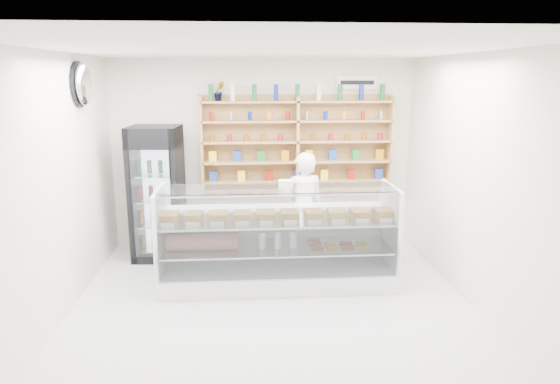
{
  "coord_description": "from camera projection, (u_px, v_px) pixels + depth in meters",
  "views": [
    {
      "loc": [
        -0.29,
        -4.98,
        2.55
      ],
      "look_at": [
        0.14,
        0.9,
        1.17
      ],
      "focal_mm": 32.0,
      "sensor_mm": 36.0,
      "label": 1
    }
  ],
  "objects": [
    {
      "name": "wall_sign",
      "position": [
        357.0,
        82.0,
        7.38
      ],
      "size": [
        0.62,
        0.03,
        0.2
      ],
      "primitive_type": "cube",
      "color": "white",
      "rests_on": "back_wall"
    },
    {
      "name": "drinks_cooler",
      "position": [
        157.0,
        193.0,
        6.99
      ],
      "size": [
        0.72,
        0.71,
        1.88
      ],
      "rotation": [
        0.0,
        0.0,
        -0.08
      ],
      "color": "black",
      "rests_on": "floor"
    },
    {
      "name": "wall_shelving",
      "position": [
        297.0,
        142.0,
        7.38
      ],
      "size": [
        2.84,
        0.28,
        1.33
      ],
      "color": "tan",
      "rests_on": "back_wall"
    },
    {
      "name": "display_counter",
      "position": [
        277.0,
        258.0,
        6.19
      ],
      "size": [
        2.87,
        0.86,
        1.25
      ],
      "color": "white",
      "rests_on": "floor"
    },
    {
      "name": "room",
      "position": [
        273.0,
        190.0,
        5.12
      ],
      "size": [
        5.0,
        5.0,
        5.0
      ],
      "color": "silver",
      "rests_on": "ground"
    },
    {
      "name": "potted_plant",
      "position": [
        219.0,
        91.0,
        7.13
      ],
      "size": [
        0.18,
        0.17,
        0.28
      ],
      "primitive_type": "imported",
      "rotation": [
        0.0,
        0.0,
        0.34
      ],
      "color": "#1E6626",
      "rests_on": "wall_shelving"
    },
    {
      "name": "shop_worker",
      "position": [
        303.0,
        209.0,
        6.78
      ],
      "size": [
        0.63,
        0.47,
        1.56
      ],
      "primitive_type": "imported",
      "rotation": [
        0.0,
        0.0,
        3.32
      ],
      "color": "white",
      "rests_on": "floor"
    },
    {
      "name": "security_mirror",
      "position": [
        84.0,
        84.0,
        5.89
      ],
      "size": [
        0.15,
        0.5,
        0.5
      ],
      "primitive_type": "ellipsoid",
      "color": "silver",
      "rests_on": "left_wall"
    }
  ]
}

